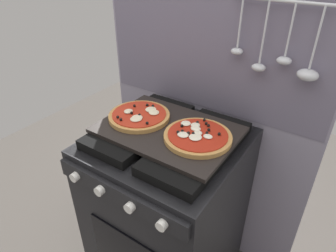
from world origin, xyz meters
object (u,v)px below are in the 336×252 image
object	(u,v)px
stove	(168,210)
pizza_left	(140,115)
baking_tray	(168,130)
pizza_right	(198,136)

from	to	relation	value
stove	pizza_left	world-z (taller)	pizza_left
baking_tray	stove	bearing A→B (deg)	-90.00
pizza_left	pizza_right	size ratio (longest dim) A/B	1.00
baking_tray	pizza_right	xyz separation A→B (m)	(0.13, 0.00, 0.02)
stove	pizza_left	size ratio (longest dim) A/B	3.48
pizza_left	pizza_right	xyz separation A→B (m)	(0.28, 0.00, 0.00)
stove	pizza_left	xyz separation A→B (m)	(-0.15, 0.00, 0.48)
stove	pizza_right	bearing A→B (deg)	1.32
pizza_left	baking_tray	bearing A→B (deg)	-0.12
stove	pizza_left	bearing A→B (deg)	179.24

